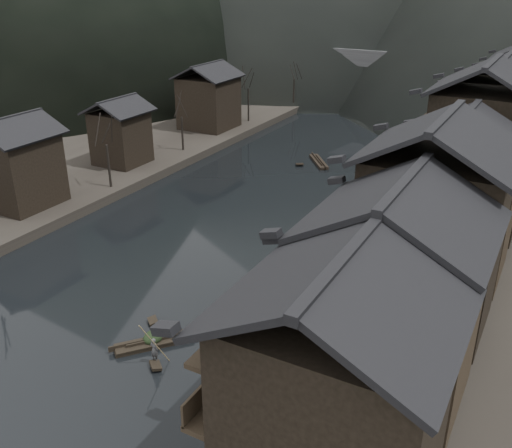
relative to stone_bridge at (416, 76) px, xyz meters
The scene contains 12 objects.
water 72.18m from the stone_bridge, 90.00° to the right, with size 300.00×300.00×0.00m, color black.
left_bank 47.64m from the stone_bridge, 137.56° to the right, with size 40.00×200.00×1.20m, color #2D2823.
stilt_houses 55.55m from the stone_bridge, 71.83° to the right, with size 9.00×67.60×15.45m.
left_houses 55.79m from the stone_bridge, 111.56° to the right, with size 8.10×53.20×8.73m.
bare_trees 55.44m from the stone_bridge, 107.86° to the right, with size 3.97×73.92×7.95m.
moored_sampans 58.33m from the stone_bridge, 77.90° to the right, with size 2.60×49.98×0.47m.
midriver_boats 27.90m from the stone_bridge, 83.66° to the right, with size 13.18×19.98×0.45m.
stone_bridge is the anchor object (origin of this frame).
hero_sampan 72.92m from the stone_bridge, 87.59° to the right, with size 4.07×4.61×0.44m.
cargo_heap 72.69m from the stone_bridge, 87.71° to the right, with size 1.16×1.52×0.70m, color black.
boatman 74.32m from the stone_bridge, 86.73° to the right, with size 0.57×0.37×1.55m, color #4D4D4F.
bamboo_pole 74.25m from the stone_bridge, 86.57° to the right, with size 0.06×0.06×3.91m, color #8C7A51.
Camera 1 is at (22.39, -23.03, 21.15)m, focal length 40.00 mm.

